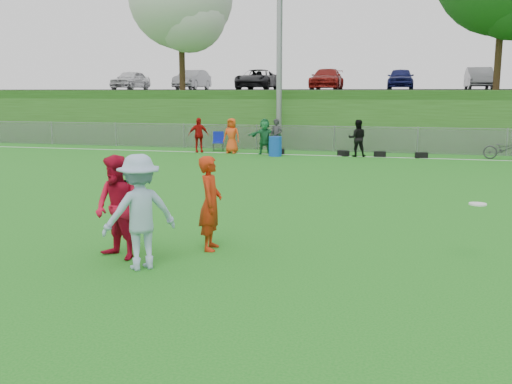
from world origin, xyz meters
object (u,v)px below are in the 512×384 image
(player_blue, at_px, (140,212))
(frisbee, at_px, (478,204))
(player_red_center, at_px, (118,208))
(bicycle, at_px, (505,149))
(recycling_bin, at_px, (275,146))
(player_red_left, at_px, (210,203))

(player_blue, relative_size, frisbee, 6.45)
(player_red_center, relative_size, bicycle, 1.04)
(player_red_center, bearing_deg, recycling_bin, 116.23)
(player_red_center, bearing_deg, frisbee, 36.23)
(player_red_center, distance_m, bicycle, 20.12)
(player_red_center, relative_size, frisbee, 6.18)
(player_red_left, bearing_deg, player_blue, 142.78)
(frisbee, relative_size, bicycle, 0.17)
(player_red_center, xyz_separation_m, recycling_bin, (-0.86, 16.78, -0.48))
(frisbee, xyz_separation_m, bicycle, (3.06, 16.48, -0.56))
(player_red_left, distance_m, player_blue, 1.60)
(recycling_bin, bearing_deg, player_blue, -85.05)
(player_blue, xyz_separation_m, recycling_bin, (-1.49, 17.21, -0.52))
(player_red_center, height_order, frisbee, player_red_center)
(player_red_center, relative_size, player_blue, 0.96)
(player_red_left, xyz_separation_m, player_red_center, (-1.39, -0.98, 0.04))
(player_red_center, height_order, bicycle, player_red_center)
(player_blue, bearing_deg, player_red_left, -161.72)
(bicycle, bearing_deg, player_red_center, 169.67)
(player_red_left, height_order, recycling_bin, player_red_left)
(bicycle, bearing_deg, recycling_bin, 113.20)
(player_red_center, xyz_separation_m, bicycle, (9.21, 17.89, -0.46))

